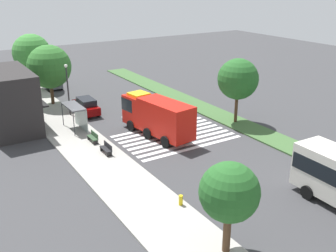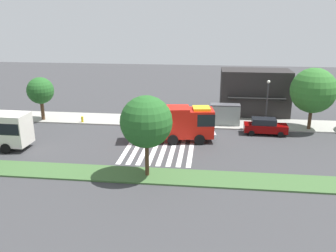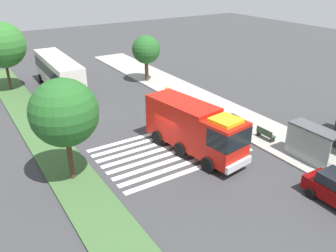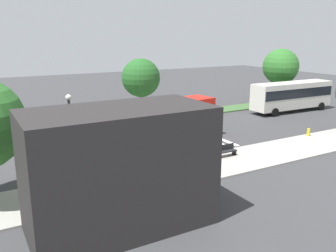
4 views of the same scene
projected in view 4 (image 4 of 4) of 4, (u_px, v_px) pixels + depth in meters
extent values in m
plane|color=#38383A|center=(178.00, 136.00, 34.14)|extent=(120.00, 120.00, 0.00)
cube|color=#9E9B93|center=(235.00, 161.00, 27.11)|extent=(60.00, 4.70, 0.14)
cube|color=#3D6033|center=(144.00, 119.00, 40.41)|extent=(60.00, 3.00, 0.14)
cube|color=silver|center=(202.00, 132.00, 35.47)|extent=(0.45, 10.70, 0.01)
cube|color=silver|center=(195.00, 133.00, 35.04)|extent=(0.45, 10.70, 0.01)
cube|color=silver|center=(187.00, 134.00, 34.61)|extent=(0.45, 10.70, 0.01)
cube|color=silver|center=(179.00, 135.00, 34.18)|extent=(0.45, 10.70, 0.01)
cube|color=silver|center=(170.00, 137.00, 33.75)|extent=(0.45, 10.70, 0.01)
cube|color=silver|center=(162.00, 138.00, 33.32)|extent=(0.45, 10.70, 0.01)
cube|color=silver|center=(153.00, 139.00, 32.90)|extent=(0.45, 10.70, 0.01)
cube|color=silver|center=(144.00, 141.00, 32.47)|extent=(0.45, 10.70, 0.01)
cube|color=red|center=(144.00, 124.00, 30.08)|extent=(2.81, 2.78, 2.88)
cube|color=red|center=(182.00, 116.00, 32.51)|extent=(6.09, 3.25, 3.12)
cube|color=black|center=(140.00, 118.00, 29.72)|extent=(2.12, 2.70, 1.27)
cube|color=silver|center=(131.00, 141.00, 29.58)|extent=(0.59, 2.46, 0.50)
cube|color=yellow|center=(144.00, 106.00, 29.70)|extent=(1.97, 1.94, 0.24)
cylinder|color=black|center=(155.00, 144.00, 29.64)|extent=(1.13, 0.45, 1.10)
cylinder|color=black|center=(139.00, 137.00, 31.52)|extent=(1.13, 0.45, 1.10)
cylinder|color=black|center=(203.00, 133.00, 32.81)|extent=(1.13, 0.45, 1.10)
cylinder|color=black|center=(186.00, 128.00, 34.69)|extent=(1.13, 0.45, 1.10)
cylinder|color=black|center=(181.00, 138.00, 31.26)|extent=(1.13, 0.45, 1.10)
cylinder|color=black|center=(164.00, 132.00, 33.14)|extent=(1.13, 0.45, 1.10)
cube|color=#720505|center=(70.00, 164.00, 24.50)|extent=(4.72, 1.88, 0.84)
cube|color=black|center=(72.00, 153.00, 24.43)|extent=(2.66, 1.61, 0.66)
cylinder|color=black|center=(49.00, 178.00, 23.16)|extent=(0.65, 0.24, 0.64)
cylinder|color=black|center=(44.00, 169.00, 24.66)|extent=(0.65, 0.24, 0.64)
cylinder|color=black|center=(96.00, 170.00, 24.55)|extent=(0.65, 0.24, 0.64)
cylinder|color=black|center=(89.00, 162.00, 26.06)|extent=(0.65, 0.24, 0.64)
cube|color=silver|center=(292.00, 95.00, 44.45)|extent=(11.22, 2.80, 3.11)
cube|color=black|center=(292.00, 92.00, 44.36)|extent=(11.00, 2.84, 1.12)
cylinder|color=black|center=(305.00, 103.00, 47.71)|extent=(1.01, 0.32, 1.00)
cylinder|color=black|center=(321.00, 106.00, 45.53)|extent=(1.01, 0.32, 1.00)
cylinder|color=black|center=(260.00, 109.00, 44.14)|extent=(1.01, 0.32, 1.00)
cylinder|color=black|center=(275.00, 112.00, 41.96)|extent=(1.01, 0.32, 1.00)
cube|color=#4C4C51|center=(146.00, 140.00, 23.75)|extent=(3.50, 1.40, 0.12)
cube|color=#8C9E99|center=(142.00, 154.00, 24.60)|extent=(3.50, 0.08, 2.40)
cylinder|color=#333338|center=(173.00, 156.00, 24.31)|extent=(0.08, 0.08, 2.40)
cylinder|color=#333338|center=(126.00, 164.00, 22.69)|extent=(0.08, 0.08, 2.40)
cube|color=#2D472D|center=(194.00, 158.00, 26.34)|extent=(1.60, 0.50, 0.08)
cube|color=#2D472D|center=(192.00, 153.00, 26.46)|extent=(1.60, 0.06, 0.45)
cube|color=black|center=(202.00, 159.00, 26.74)|extent=(0.08, 0.45, 0.37)
cube|color=black|center=(186.00, 162.00, 26.05)|extent=(0.08, 0.45, 0.37)
cube|color=black|center=(227.00, 151.00, 27.79)|extent=(1.60, 0.50, 0.08)
cube|color=black|center=(225.00, 147.00, 27.91)|extent=(1.60, 0.06, 0.45)
cube|color=black|center=(234.00, 152.00, 28.19)|extent=(0.08, 0.45, 0.37)
cube|color=black|center=(219.00, 155.00, 27.50)|extent=(0.08, 0.45, 0.37)
cylinder|color=#2D2D30|center=(71.00, 142.00, 22.39)|extent=(0.16, 0.16, 5.26)
sphere|color=white|center=(68.00, 97.00, 21.70)|extent=(0.36, 0.36, 0.36)
cube|color=#282626|center=(120.00, 169.00, 17.34)|extent=(8.79, 4.40, 5.96)
cube|color=black|center=(102.00, 157.00, 19.58)|extent=(7.03, 0.80, 0.16)
cylinder|color=#47301E|center=(279.00, 91.00, 49.87)|extent=(0.30, 0.30, 3.23)
sphere|color=#2D6B28|center=(281.00, 67.00, 49.07)|extent=(4.82, 4.82, 4.82)
cylinder|color=#47301E|center=(141.00, 105.00, 39.89)|extent=(0.33, 0.33, 3.12)
sphere|color=#235B23|center=(141.00, 78.00, 39.15)|extent=(4.18, 4.18, 4.18)
cylinder|color=gold|center=(308.00, 132.00, 33.45)|extent=(0.28, 0.28, 0.70)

